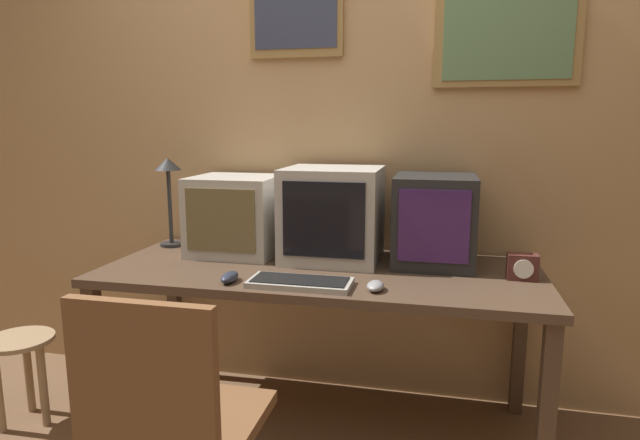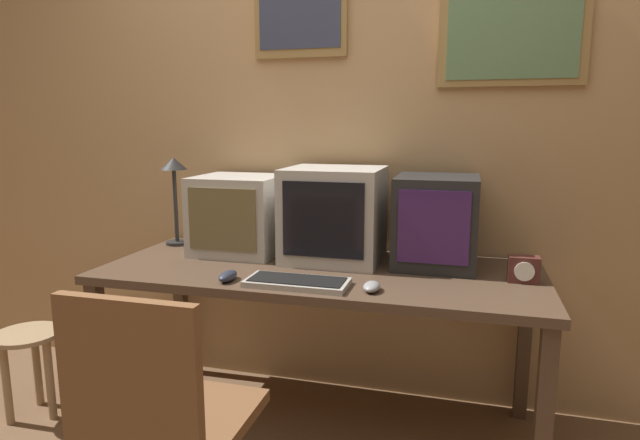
% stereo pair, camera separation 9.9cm
% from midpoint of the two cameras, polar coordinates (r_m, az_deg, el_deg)
% --- Properties ---
extents(wall_back, '(8.00, 0.08, 2.60)m').
position_cam_midpoint_polar(wall_back, '(2.61, 1.12, 9.56)').
color(wall_back, tan).
rests_on(wall_back, ground_plane).
extents(desk, '(1.83, 0.76, 0.74)m').
position_cam_midpoint_polar(desk, '(2.29, -1.24, -6.89)').
color(desk, '#4C3828').
rests_on(desk, ground_plane).
extents(monitor_left, '(0.39, 0.37, 0.36)m').
position_cam_midpoint_polar(monitor_left, '(2.53, -10.05, 0.51)').
color(monitor_left, '#B7B2A8').
rests_on(monitor_left, desk).
extents(monitor_center, '(0.42, 0.39, 0.41)m').
position_cam_midpoint_polar(monitor_center, '(2.36, 0.18, 0.61)').
color(monitor_center, '#B7B2A8').
rests_on(monitor_center, desk).
extents(monitor_right, '(0.34, 0.37, 0.38)m').
position_cam_midpoint_polar(monitor_right, '(2.33, 10.92, -0.04)').
color(monitor_right, black).
rests_on(monitor_right, desk).
extents(keyboard_main, '(0.39, 0.17, 0.03)m').
position_cam_midpoint_polar(keyboard_main, '(2.03, -3.54, -6.68)').
color(keyboard_main, '#A8A399').
rests_on(keyboard_main, desk).
extents(mouse_near_keyboard, '(0.06, 0.10, 0.03)m').
position_cam_midpoint_polar(mouse_near_keyboard, '(1.97, 4.50, -7.03)').
color(mouse_near_keyboard, gray).
rests_on(mouse_near_keyboard, desk).
extents(mouse_far_corner, '(0.06, 0.12, 0.04)m').
position_cam_midpoint_polar(mouse_far_corner, '(2.10, -10.96, -6.01)').
color(mouse_far_corner, '#282D3D').
rests_on(mouse_far_corner, desk).
extents(desk_clock, '(0.12, 0.07, 0.10)m').
position_cam_midpoint_polar(desk_clock, '(2.22, 19.60, -4.75)').
color(desk_clock, '#4C231E').
rests_on(desk_clock, desk).
extents(desk_lamp, '(0.13, 0.13, 0.44)m').
position_cam_midpoint_polar(desk_lamp, '(2.73, -16.86, 4.05)').
color(desk_lamp, black).
rests_on(desk_lamp, desk).
extents(side_stool, '(0.29, 0.29, 0.41)m').
position_cam_midpoint_polar(side_stool, '(2.82, -30.18, -12.79)').
color(side_stool, '#9E7F5B').
rests_on(side_stool, ground_plane).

